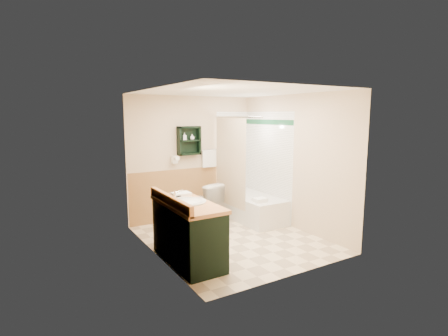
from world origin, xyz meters
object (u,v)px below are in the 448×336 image
wall_shelf (189,141)px  hair_dryer (174,160)px  toilet (203,203)px  vanity (188,232)px  vanity_book (166,190)px  soap_bottle_a (185,138)px  bathtub (251,207)px  soap_bottle_b (192,138)px

wall_shelf → hair_dryer: bearing=175.2°
toilet → wall_shelf: bearing=-86.7°
vanity → vanity_book: size_ratio=5.53×
vanity → toilet: (1.01, 1.48, -0.05)m
hair_dryer → wall_shelf: bearing=-4.8°
vanity_book → soap_bottle_a: size_ratio=1.76×
wall_shelf → bathtub: (1.03, -0.63, -1.31)m
soap_bottle_a → hair_dryer: bearing=171.7°
wall_shelf → toilet: 1.22m
vanity → soap_bottle_b: 2.36m
wall_shelf → soap_bottle_b: bearing=-4.5°
vanity → toilet: 1.80m
bathtub → soap_bottle_a: 1.87m
bathtub → toilet: bearing=161.8°
vanity → bathtub: vanity is taller
vanity → toilet: vanity is taller
wall_shelf → vanity: size_ratio=0.41×
vanity → toilet: bearing=55.8°
hair_dryer → vanity_book: bearing=-117.2°
wall_shelf → hair_dryer: size_ratio=2.29×
wall_shelf → hair_dryer: 0.46m
bathtub → soap_bottle_b: bearing=147.1°
toilet → hair_dryer: bearing=-56.3°
hair_dryer → vanity_book: (-0.76, -1.48, -0.23)m
hair_dryer → soap_bottle_b: 0.55m
bathtub → vanity_book: size_ratio=6.17×
hair_dryer → soap_bottle_a: soap_bottle_a is taller
vanity → soap_bottle_b: size_ratio=12.59×
hair_dryer → bathtub: bearing=-26.2°
vanity → vanity_book: 0.67m
bathtub → soap_bottle_a: soap_bottle_a is taller
vanity → hair_dryer: bearing=72.1°
soap_bottle_b → vanity_book: bearing=-127.8°
vanity → bathtub: (1.92, 1.18, -0.19)m
hair_dryer → toilet: (0.41, -0.35, -0.82)m
hair_dryer → vanity: (-0.59, -1.84, -0.77)m
hair_dryer → vanity_book: 1.68m
wall_shelf → bathtub: 1.78m
vanity → wall_shelf: bearing=63.7°
soap_bottle_a → bathtub: bearing=-29.1°
bathtub → vanity: bearing=-148.3°
wall_shelf → hair_dryer: (-0.30, 0.02, -0.35)m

